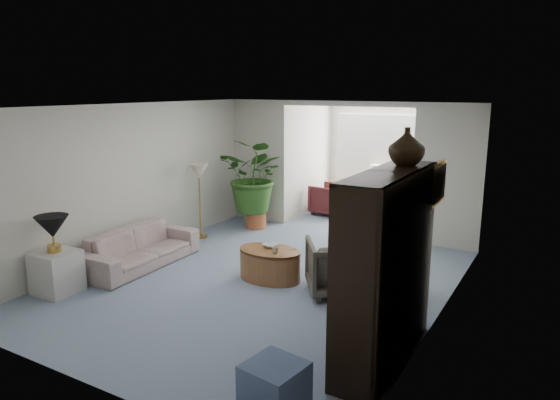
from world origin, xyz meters
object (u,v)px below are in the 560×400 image
Objects in this scene: framed_picture at (439,183)px; wingback_chair at (338,267)px; ottoman at (275,384)px; sunroom_table at (374,199)px; coffee_cup at (275,250)px; plant_pot at (256,220)px; floor_lamp at (199,171)px; cabinet_urn at (407,146)px; coffee_table at (270,264)px; sunroom_chair_blue at (397,206)px; side_table_dark at (394,273)px; table_lamp at (52,227)px; entertainment_cabinet at (386,268)px; coffee_bowl at (270,245)px; sofa at (140,248)px; sunroom_chair_maroon at (330,199)px; end_table at (57,272)px.

wingback_chair is at bearing 166.22° from framed_picture.
framed_picture is at bearing 70.98° from ottoman.
sunroom_table is (-1.19, 4.71, -0.10)m from wingback_chair.
coffee_cup is 0.25× the size of plant_pot.
floor_lamp is 3.65× the size of coffee_cup.
cabinet_urn is 5.31m from plant_pot.
floor_lamp is 0.44× the size of wingback_chair.
plant_pot is (-1.69, 2.24, -0.07)m from coffee_table.
sunroom_chair_blue is (-1.78, 4.29, -1.34)m from framed_picture.
wingback_chair is (0.91, 0.14, -0.12)m from coffee_cup.
floor_lamp is 0.45× the size of sunroom_chair_blue.
side_table_dark is 1.13× the size of sunroom_table.
sunroom_chair_blue is (-0.44, 3.96, -0.01)m from wingback_chair.
coffee_table is at bearing 39.94° from table_lamp.
wingback_chair is 0.42× the size of entertainment_cabinet.
cabinet_urn is 0.71× the size of sunroom_table.
floor_lamp is 5.04m from entertainment_cabinet.
table_lamp is at bearing -143.38° from coffee_cup.
coffee_bowl is 0.27× the size of sunroom_chair_blue.
sofa is 2.71× the size of sunroom_chair_maroon.
entertainment_cabinet is 2.64× the size of sunroom_chair_maroon.
table_lamp is 1.10× the size of plant_pot.
end_table is at bearing -143.38° from coffee_cup.
sunroom_chair_blue is at bearing 95.83° from sunroom_chair_maroon.
sunroom_chair_blue is (0.62, 4.00, 0.14)m from coffee_table.
wingback_chair reaches higher than sofa.
sofa is at bearing 81.57° from end_table.
side_table_dark reaches higher than coffee_table.
sofa reaches higher than plant_pot.
table_lamp is at bearing -172.75° from entertainment_cabinet.
sunroom_chair_maroon reaches higher than plant_pot.
end_table is 3.92m from ottoman.
coffee_table is 0.33m from coffee_cup.
table_lamp reaches higher than coffee_bowl.
framed_picture is 0.25× the size of sofa.
wingback_chair is (3.31, 1.92, 0.08)m from end_table.
sunroom_chair_maroon is at bearing 76.89° from end_table.
table_lamp is 6.57m from sunroom_chair_blue.
ottoman is (-0.55, -1.25, -0.79)m from entertainment_cabinet.
side_table_dark is (4.01, 2.22, -0.62)m from table_lamp.
coffee_bowl is at bearing 157.42° from cabinet_urn.
plant_pot is (0.56, 4.13, -0.13)m from end_table.
framed_picture is 0.53× the size of coffee_table.
framed_picture is at bearing -4.89° from coffee_cup.
framed_picture is 0.92× the size of sunroom_table.
sofa is at bearing 169.41° from entertainment_cabinet.
entertainment_cabinet is (4.22, -0.79, 0.69)m from sofa.
cabinet_urn is at bearing 13.52° from table_lamp.
sunroom_table reaches higher than plant_pot.
framed_picture is at bearing -89.15° from sofa.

